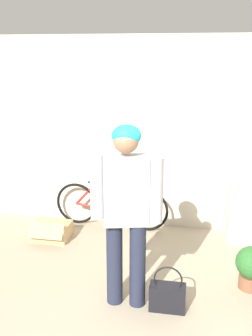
{
  "coord_description": "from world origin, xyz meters",
  "views": [
    {
      "loc": [
        0.34,
        -2.39,
        2.36
      ],
      "look_at": [
        -0.26,
        0.91,
        1.38
      ],
      "focal_mm": 42.0,
      "sensor_mm": 36.0,
      "label": 1
    }
  ],
  "objects": [
    {
      "name": "bicycle",
      "position": [
        -0.78,
        2.6,
        0.33
      ],
      "size": [
        1.62,
        0.46,
        0.68
      ],
      "rotation": [
        0.0,
        0.0,
        -0.06
      ],
      "color": "black",
      "rests_on": "ground_plane"
    },
    {
      "name": "wall_back",
      "position": [
        0.0,
        2.81,
        1.3
      ],
      "size": [
        8.0,
        0.07,
        2.6
      ],
      "color": "beige",
      "rests_on": "ground_plane"
    },
    {
      "name": "handbag",
      "position": [
        0.15,
        0.86,
        0.15
      ],
      "size": [
        0.34,
        0.15,
        0.46
      ],
      "color": "black",
      "rests_on": "ground_plane"
    },
    {
      "name": "cardboard_box",
      "position": [
        -1.47,
        2.11,
        0.1
      ],
      "size": [
        0.47,
        0.46,
        0.28
      ],
      "color": "tan",
      "rests_on": "ground_plane"
    },
    {
      "name": "person",
      "position": [
        -0.26,
        0.91,
        1.04
      ],
      "size": [
        0.67,
        0.31,
        1.77
      ],
      "rotation": [
        0.0,
        0.0,
        0.24
      ],
      "color": "#23283D",
      "rests_on": "ground_plane"
    },
    {
      "name": "potted_plant",
      "position": [
        0.97,
        1.38,
        0.25
      ],
      "size": [
        0.33,
        0.33,
        0.46
      ],
      "color": "brown",
      "rests_on": "ground_plane"
    }
  ]
}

